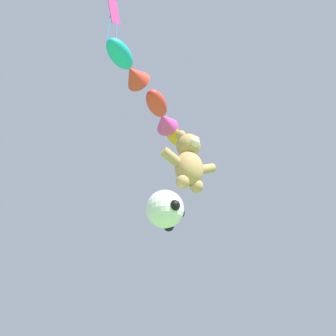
{
  "coord_description": "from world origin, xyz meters",
  "views": [
    {
      "loc": [
        -6.7,
        -2.4,
        1.7
      ],
      "look_at": [
        -0.97,
        6.47,
        7.91
      ],
      "focal_mm": 40.0,
      "sensor_mm": 36.0,
      "label": 1
    }
  ],
  "objects_px": {
    "fish_kite_crimson": "(161,113)",
    "fish_kite_teal": "(127,65)",
    "fish_kite_tangerine": "(179,143)",
    "teddy_bear_kite": "(189,161)",
    "soccer_ball_kite": "(165,209)",
    "diamond_kite": "(114,15)"
  },
  "relations": [
    {
      "from": "fish_kite_crimson",
      "to": "fish_kite_teal",
      "type": "relative_size",
      "value": 1.07
    },
    {
      "from": "soccer_ball_kite",
      "to": "diamond_kite",
      "type": "height_order",
      "value": "diamond_kite"
    },
    {
      "from": "fish_kite_crimson",
      "to": "fish_kite_teal",
      "type": "distance_m",
      "value": 2.59
    },
    {
      "from": "soccer_ball_kite",
      "to": "fish_kite_tangerine",
      "type": "relative_size",
      "value": 0.61
    },
    {
      "from": "teddy_bear_kite",
      "to": "fish_kite_tangerine",
      "type": "xyz_separation_m",
      "value": [
        1.16,
        2.15,
        2.35
      ]
    },
    {
      "from": "fish_kite_tangerine",
      "to": "fish_kite_crimson",
      "type": "relative_size",
      "value": 0.96
    },
    {
      "from": "teddy_bear_kite",
      "to": "diamond_kite",
      "type": "height_order",
      "value": "diamond_kite"
    },
    {
      "from": "teddy_bear_kite",
      "to": "soccer_ball_kite",
      "type": "height_order",
      "value": "teddy_bear_kite"
    },
    {
      "from": "fish_kite_tangerine",
      "to": "fish_kite_crimson",
      "type": "distance_m",
      "value": 2.01
    },
    {
      "from": "teddy_bear_kite",
      "to": "fish_kite_tangerine",
      "type": "height_order",
      "value": "fish_kite_tangerine"
    },
    {
      "from": "fish_kite_tangerine",
      "to": "diamond_kite",
      "type": "relative_size",
      "value": 0.82
    },
    {
      "from": "fish_kite_teal",
      "to": "fish_kite_crimson",
      "type": "bearing_deg",
      "value": 34.96
    },
    {
      "from": "soccer_ball_kite",
      "to": "diamond_kite",
      "type": "xyz_separation_m",
      "value": [
        -2.12,
        0.1,
        7.0
      ]
    },
    {
      "from": "teddy_bear_kite",
      "to": "fish_kite_teal",
      "type": "distance_m",
      "value": 3.51
    },
    {
      "from": "soccer_ball_kite",
      "to": "fish_kite_crimson",
      "type": "height_order",
      "value": "fish_kite_crimson"
    },
    {
      "from": "diamond_kite",
      "to": "teddy_bear_kite",
      "type": "bearing_deg",
      "value": -4.21
    },
    {
      "from": "fish_kite_tangerine",
      "to": "fish_kite_crimson",
      "type": "bearing_deg",
      "value": -143.93
    },
    {
      "from": "fish_kite_teal",
      "to": "diamond_kite",
      "type": "bearing_deg",
      "value": 114.06
    },
    {
      "from": "soccer_ball_kite",
      "to": "fish_kite_crimson",
      "type": "relative_size",
      "value": 0.59
    },
    {
      "from": "soccer_ball_kite",
      "to": "fish_kite_teal",
      "type": "xyz_separation_m",
      "value": [
        -1.79,
        -0.63,
        4.11
      ]
    },
    {
      "from": "fish_kite_tangerine",
      "to": "diamond_kite",
      "type": "distance_m",
      "value": 5.34
    },
    {
      "from": "fish_kite_tangerine",
      "to": "teddy_bear_kite",
      "type": "bearing_deg",
      "value": -118.23
    }
  ]
}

